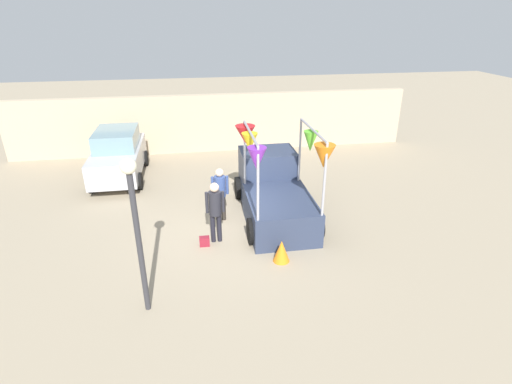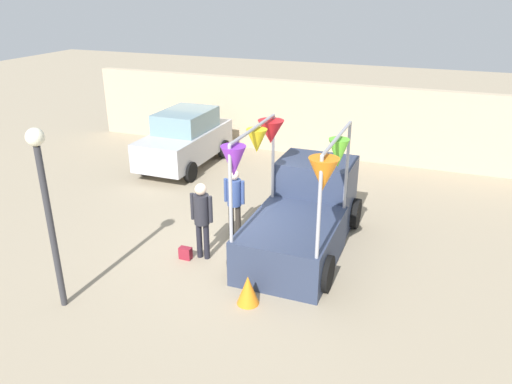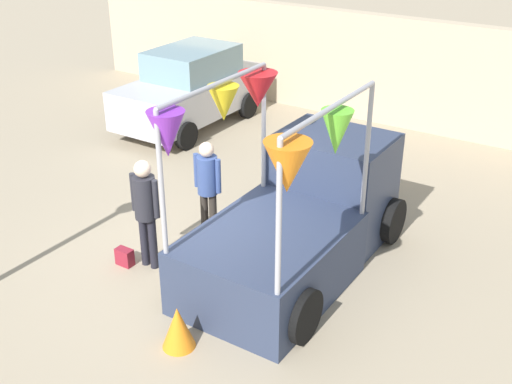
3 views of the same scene
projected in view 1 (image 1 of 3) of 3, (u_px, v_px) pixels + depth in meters
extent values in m
plane|color=gray|center=(233.00, 230.00, 11.96)|extent=(60.00, 60.00, 0.00)
cube|color=#2D3851|center=(280.00, 213.00, 11.86)|extent=(1.90, 2.60, 1.00)
cube|color=#2D3851|center=(267.00, 176.00, 13.49)|extent=(1.80, 1.40, 1.80)
cube|color=#8CB2C6|center=(268.00, 163.00, 13.30)|extent=(1.76, 1.37, 0.60)
cylinder|color=black|center=(239.00, 188.00, 13.88)|extent=(0.22, 0.76, 0.76)
cylinder|color=black|center=(292.00, 184.00, 14.16)|extent=(0.22, 0.76, 0.76)
cylinder|color=black|center=(252.00, 231.00, 11.14)|extent=(0.22, 0.76, 0.76)
cylinder|color=black|center=(317.00, 226.00, 11.42)|extent=(0.22, 0.76, 0.76)
cylinder|color=#A5A5AD|center=(245.00, 154.00, 12.20)|extent=(0.07, 0.07, 2.01)
cylinder|color=#A5A5AD|center=(300.00, 151.00, 12.46)|extent=(0.07, 0.07, 2.01)
cylinder|color=#A5A5AD|center=(258.00, 185.00, 10.01)|extent=(0.07, 0.07, 2.01)
cylinder|color=#A5A5AD|center=(324.00, 181.00, 10.27)|extent=(0.07, 0.07, 2.01)
cylinder|color=#A5A5AD|center=(250.00, 133.00, 10.69)|extent=(0.07, 2.44, 0.07)
cylinder|color=#A5A5AD|center=(313.00, 130.00, 10.95)|extent=(0.07, 2.44, 0.07)
cone|color=purple|center=(257.00, 159.00, 9.90)|extent=(0.68, 0.68, 0.61)
cone|color=orange|center=(324.00, 156.00, 10.17)|extent=(0.66, 0.66, 0.62)
cone|color=yellow|center=(250.00, 142.00, 10.97)|extent=(0.61, 0.61, 0.50)
cone|color=#66CC33|center=(311.00, 141.00, 11.26)|extent=(0.56, 0.56, 0.59)
cone|color=red|center=(245.00, 135.00, 11.78)|extent=(0.78, 0.78, 0.53)
cube|color=#B7B7BC|center=(119.00, 159.00, 15.37)|extent=(1.70, 4.00, 0.90)
cube|color=#72939E|center=(116.00, 139.00, 15.18)|extent=(1.50, 2.10, 0.66)
cylinder|color=black|center=(103.00, 161.00, 16.55)|extent=(0.18, 0.64, 0.64)
cylinder|color=black|center=(146.00, 158.00, 16.80)|extent=(0.18, 0.64, 0.64)
cylinder|color=black|center=(91.00, 184.00, 14.31)|extent=(0.18, 0.64, 0.64)
cylinder|color=black|center=(140.00, 181.00, 14.56)|extent=(0.18, 0.64, 0.64)
cylinder|color=black|center=(213.00, 228.00, 11.20)|extent=(0.13, 0.13, 0.86)
cylinder|color=black|center=(219.00, 227.00, 11.23)|extent=(0.13, 0.13, 0.86)
cylinder|color=#26262D|center=(215.00, 203.00, 10.90)|extent=(0.34, 0.34, 0.68)
sphere|color=beige|center=(214.00, 187.00, 10.70)|extent=(0.26, 0.26, 0.26)
cylinder|color=#26262D|center=(207.00, 203.00, 10.85)|extent=(0.09, 0.09, 0.61)
cylinder|color=#26262D|center=(223.00, 201.00, 10.91)|extent=(0.09, 0.09, 0.61)
cylinder|color=#2D2823|center=(218.00, 208.00, 12.37)|extent=(0.13, 0.13, 0.82)
cylinder|color=#2D2823|center=(224.00, 208.00, 12.39)|extent=(0.13, 0.13, 0.82)
cylinder|color=#33477F|center=(220.00, 186.00, 12.07)|extent=(0.34, 0.34, 0.65)
sphere|color=beige|center=(219.00, 173.00, 11.89)|extent=(0.25, 0.25, 0.25)
cylinder|color=#33477F|center=(213.00, 186.00, 12.03)|extent=(0.09, 0.09, 0.58)
cylinder|color=#33477F|center=(227.00, 185.00, 12.09)|extent=(0.09, 0.09, 0.58)
cube|color=maroon|center=(205.00, 241.00, 11.11)|extent=(0.28, 0.16, 0.28)
cylinder|color=#333338|center=(140.00, 247.00, 8.15)|extent=(0.12, 0.12, 3.20)
sphere|color=#F2EDCC|center=(128.00, 166.00, 7.42)|extent=(0.32, 0.32, 0.32)
cube|color=tan|center=(214.00, 123.00, 18.25)|extent=(18.00, 0.36, 2.60)
cone|color=orange|center=(281.00, 251.00, 10.37)|extent=(0.62, 0.62, 0.60)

